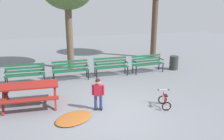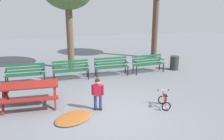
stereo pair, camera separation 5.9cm
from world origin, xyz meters
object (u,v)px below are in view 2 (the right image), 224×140
at_px(child_standing, 98,92).
at_px(kids_bicycle, 164,102).
at_px(park_bench_far_left, 26,72).
at_px(park_bench_far_right, 148,62).
at_px(trash_bin, 174,63).
at_px(picnic_table, 30,89).
at_px(park_bench_right, 111,65).
at_px(park_bench_left, 71,68).

xyz_separation_m(child_standing, kids_bicycle, (2.11, -0.48, -0.42)).
relative_size(park_bench_far_left, kids_bicycle, 2.61).
xyz_separation_m(park_bench_far_left, park_bench_far_right, (5.69, 0.09, 0.00)).
height_order(kids_bicycle, trash_bin, trash_bin).
xyz_separation_m(picnic_table, trash_bin, (6.95, 2.51, -0.24)).
xyz_separation_m(park_bench_far_left, kids_bicycle, (4.43, -3.78, -0.31)).
bearing_deg(picnic_table, kids_bicycle, -18.44).
bearing_deg(park_bench_far_left, child_standing, -54.88).
height_order(park_bench_right, kids_bicycle, park_bench_right).
relative_size(park_bench_far_left, park_bench_far_right, 0.99).
height_order(park_bench_left, kids_bicycle, park_bench_left).
distance_m(child_standing, trash_bin, 5.97).
bearing_deg(park_bench_far_right, park_bench_left, -179.57).
distance_m(park_bench_far_left, trash_bin, 7.22).
distance_m(park_bench_far_right, trash_bin, 1.53).
height_order(picnic_table, kids_bicycle, picnic_table).
xyz_separation_m(child_standing, trash_bin, (4.89, 3.42, -0.26)).
bearing_deg(picnic_table, park_bench_far_left, 96.28).
distance_m(park_bench_left, kids_bicycle, 4.61).
distance_m(park_bench_left, trash_bin, 5.32).
xyz_separation_m(park_bench_far_left, trash_bin, (7.21, 0.12, -0.15)).
distance_m(picnic_table, park_bench_right, 4.33).
distance_m(park_bench_far_left, child_standing, 4.03).
bearing_deg(child_standing, park_bench_right, 66.51).
height_order(picnic_table, park_bench_right, park_bench_right).
bearing_deg(park_bench_far_right, park_bench_far_left, -179.14).
relative_size(park_bench_left, trash_bin, 2.24).
relative_size(park_bench_right, trash_bin, 2.25).
distance_m(park_bench_right, park_bench_far_right, 1.89).
bearing_deg(trash_bin, child_standing, -145.08).
height_order(park_bench_far_left, park_bench_right, same).
xyz_separation_m(park_bench_far_left, park_bench_right, (3.80, 0.10, 0.00)).
relative_size(picnic_table, park_bench_far_right, 1.16).
bearing_deg(park_bench_far_right, picnic_table, -155.47).
bearing_deg(kids_bicycle, child_standing, 167.15).
xyz_separation_m(park_bench_left, child_standing, (0.42, -3.36, 0.11)).
bearing_deg(trash_bin, picnic_table, -160.16).
xyz_separation_m(park_bench_far_left, park_bench_left, (1.90, 0.06, 0.00)).
bearing_deg(park_bench_far_right, trash_bin, 1.21).
distance_m(picnic_table, trash_bin, 7.39).
bearing_deg(trash_bin, park_bench_far_right, -178.79).
bearing_deg(picnic_table, park_bench_left, 56.28).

